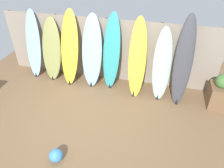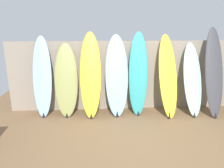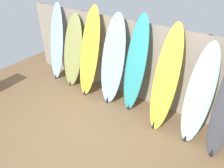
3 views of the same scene
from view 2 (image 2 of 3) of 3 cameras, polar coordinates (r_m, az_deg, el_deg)
ground at (r=4.23m, az=7.53°, el=-16.36°), size 7.68×7.68×0.00m
fence_back at (r=5.72m, az=4.02°, el=2.20°), size 6.08×0.11×1.80m
surfboard_skyblue_0 at (r=5.52m, az=-17.75°, el=1.58°), size 0.45×0.45×1.95m
surfboard_olive_1 at (r=5.42m, az=-11.88°, el=0.87°), size 0.58×0.51×1.77m
surfboard_yellow_2 at (r=5.26m, az=-5.63°, el=2.20°), size 0.52×0.62×2.04m
surfboard_skyblue_3 at (r=5.30m, az=1.24°, el=1.98°), size 0.57×0.52×1.98m
surfboard_teal_4 at (r=5.41m, az=6.84°, el=2.51°), size 0.51×0.51×2.04m
surfboard_yellow_5 at (r=5.48m, az=14.41°, el=1.89°), size 0.52×0.77×1.98m
surfboard_seafoam_6 at (r=5.75m, az=20.29°, el=1.09°), size 0.50×0.74×1.78m
surfboard_charcoal_7 at (r=5.86m, az=25.07°, el=2.72°), size 0.46×0.76×2.15m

